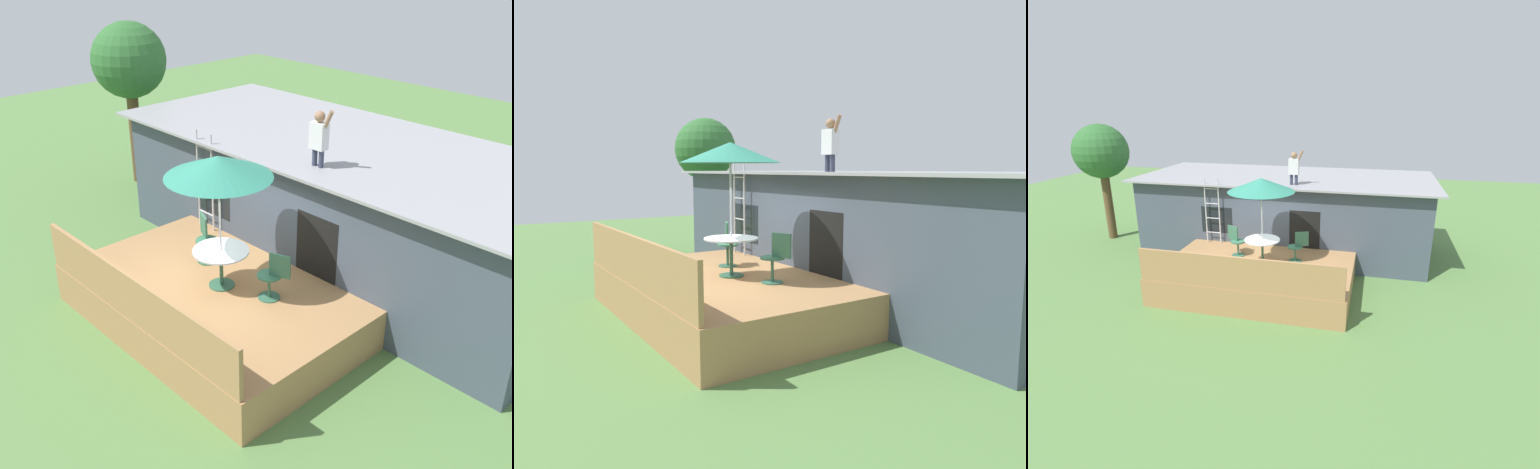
% 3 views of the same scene
% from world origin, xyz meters
% --- Properties ---
extents(ground_plane, '(40.00, 40.00, 0.00)m').
position_xyz_m(ground_plane, '(0.00, 0.00, 0.00)').
color(ground_plane, '#567F42').
extents(house, '(10.50, 4.50, 2.79)m').
position_xyz_m(house, '(0.00, 3.60, 1.40)').
color(house, '#424C5B').
rests_on(house, ground).
extents(deck, '(5.52, 3.63, 0.80)m').
position_xyz_m(deck, '(0.00, 0.00, 0.40)').
color(deck, '#A87A4C').
rests_on(deck, ground).
extents(deck_railing, '(5.42, 0.08, 0.90)m').
position_xyz_m(deck_railing, '(0.00, -1.77, 1.25)').
color(deck_railing, '#A87A4C').
rests_on(deck_railing, deck).
extents(patio_table, '(1.04, 1.04, 0.74)m').
position_xyz_m(patio_table, '(0.11, 0.08, 1.39)').
color(patio_table, '#33664C').
rests_on(patio_table, deck).
extents(patio_umbrella, '(1.90, 1.90, 2.54)m').
position_xyz_m(patio_umbrella, '(0.11, 0.08, 3.15)').
color(patio_umbrella, silver).
rests_on(patio_umbrella, deck).
extents(step_ladder, '(0.52, 0.04, 2.20)m').
position_xyz_m(step_ladder, '(-2.01, 1.46, 1.90)').
color(step_ladder, silver).
rests_on(step_ladder, deck).
extents(person_figure, '(0.47, 0.20, 1.11)m').
position_xyz_m(person_figure, '(0.63, 2.07, 3.40)').
color(person_figure, '#33384C').
rests_on(person_figure, house).
extents(patio_chair_left, '(0.59, 0.44, 0.92)m').
position_xyz_m(patio_chair_left, '(-0.86, 0.51, 1.26)').
color(patio_chair_left, '#33664C').
rests_on(patio_chair_left, deck).
extents(patio_chair_right, '(0.60, 0.44, 0.92)m').
position_xyz_m(patio_chair_right, '(1.09, 0.45, 1.26)').
color(patio_chair_right, '#33664C').
rests_on(patio_chair_right, deck).
extents(backyard_tree, '(2.08, 2.08, 4.57)m').
position_xyz_m(backyard_tree, '(-7.25, 3.09, 3.46)').
color(backyard_tree, brown).
rests_on(backyard_tree, ground).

